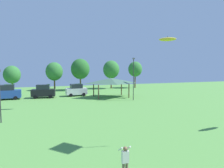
{
  "coord_description": "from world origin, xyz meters",
  "views": [
    {
      "loc": [
        -5.26,
        0.34,
        5.73
      ],
      "look_at": [
        -0.61,
        14.45,
        4.43
      ],
      "focal_mm": 32.0,
      "sensor_mm": 36.0,
      "label": 1
    }
  ],
  "objects_px": {
    "person_standing_near_foreground": "(125,160)",
    "light_post_0": "(133,77)",
    "parked_car_second_from_left": "(6,92)",
    "parked_car_third_from_left": "(43,91)",
    "kite_flying_7": "(167,39)",
    "light_post_2": "(0,93)",
    "treeline_tree_2": "(54,72)",
    "park_pavilion": "(111,81)",
    "parked_car_rightmost_in_row": "(76,90)",
    "treeline_tree_5": "(135,69)",
    "treeline_tree_1": "(12,75)",
    "treeline_tree_4": "(111,70)",
    "treeline_tree_3": "(80,69)"
  },
  "relations": [
    {
      "from": "light_post_0",
      "to": "light_post_2",
      "type": "xyz_separation_m",
      "value": [
        -18.57,
        -8.37,
        -0.9
      ]
    },
    {
      "from": "person_standing_near_foreground",
      "to": "treeline_tree_2",
      "type": "distance_m",
      "value": 41.11
    },
    {
      "from": "treeline_tree_4",
      "to": "parked_car_rightmost_in_row",
      "type": "bearing_deg",
      "value": -135.17
    },
    {
      "from": "treeline_tree_1",
      "to": "treeline_tree_4",
      "type": "bearing_deg",
      "value": 1.32
    },
    {
      "from": "parked_car_third_from_left",
      "to": "park_pavilion",
      "type": "distance_m",
      "value": 12.52
    },
    {
      "from": "park_pavilion",
      "to": "treeline_tree_2",
      "type": "height_order",
      "value": "treeline_tree_2"
    },
    {
      "from": "kite_flying_7",
      "to": "park_pavilion",
      "type": "distance_m",
      "value": 12.84
    },
    {
      "from": "person_standing_near_foreground",
      "to": "treeline_tree_3",
      "type": "xyz_separation_m",
      "value": [
        4.13,
        39.17,
        4.16
      ]
    },
    {
      "from": "light_post_0",
      "to": "treeline_tree_1",
      "type": "height_order",
      "value": "light_post_0"
    },
    {
      "from": "person_standing_near_foreground",
      "to": "parked_car_second_from_left",
      "type": "distance_m",
      "value": 30.98
    },
    {
      "from": "person_standing_near_foreground",
      "to": "treeline_tree_3",
      "type": "distance_m",
      "value": 39.61
    },
    {
      "from": "person_standing_near_foreground",
      "to": "parked_car_second_from_left",
      "type": "height_order",
      "value": "parked_car_second_from_left"
    },
    {
      "from": "parked_car_rightmost_in_row",
      "to": "treeline_tree_3",
      "type": "relative_size",
      "value": 0.54
    },
    {
      "from": "parked_car_second_from_left",
      "to": "treeline_tree_2",
      "type": "bearing_deg",
      "value": 50.31
    },
    {
      "from": "treeline_tree_2",
      "to": "treeline_tree_5",
      "type": "height_order",
      "value": "treeline_tree_5"
    },
    {
      "from": "treeline_tree_3",
      "to": "treeline_tree_4",
      "type": "bearing_deg",
      "value": 7.84
    },
    {
      "from": "person_standing_near_foreground",
      "to": "light_post_0",
      "type": "relative_size",
      "value": 0.24
    },
    {
      "from": "treeline_tree_1",
      "to": "light_post_0",
      "type": "bearing_deg",
      "value": -40.2
    },
    {
      "from": "light_post_0",
      "to": "treeline_tree_5",
      "type": "xyz_separation_m",
      "value": [
        8.72,
        18.17,
        1.0
      ]
    },
    {
      "from": "parked_car_second_from_left",
      "to": "light_post_2",
      "type": "relative_size",
      "value": 0.88
    },
    {
      "from": "parked_car_second_from_left",
      "to": "treeline_tree_5",
      "type": "xyz_separation_m",
      "value": [
        29.41,
        10.79,
        3.74
      ]
    },
    {
      "from": "person_standing_near_foreground",
      "to": "kite_flying_7",
      "type": "relative_size",
      "value": 0.62
    },
    {
      "from": "treeline_tree_1",
      "to": "parked_car_rightmost_in_row",
      "type": "bearing_deg",
      "value": -38.18
    },
    {
      "from": "parked_car_rightmost_in_row",
      "to": "park_pavilion",
      "type": "xyz_separation_m",
      "value": [
        5.93,
        -3.55,
        1.92
      ]
    },
    {
      "from": "light_post_0",
      "to": "treeline_tree_4",
      "type": "bearing_deg",
      "value": 83.66
    },
    {
      "from": "kite_flying_7",
      "to": "light_post_2",
      "type": "height_order",
      "value": "kite_flying_7"
    },
    {
      "from": "person_standing_near_foreground",
      "to": "parked_car_rightmost_in_row",
      "type": "height_order",
      "value": "parked_car_rightmost_in_row"
    },
    {
      "from": "person_standing_near_foreground",
      "to": "treeline_tree_2",
      "type": "bearing_deg",
      "value": 93.63
    },
    {
      "from": "parked_car_second_from_left",
      "to": "treeline_tree_1",
      "type": "height_order",
      "value": "treeline_tree_1"
    },
    {
      "from": "kite_flying_7",
      "to": "treeline_tree_2",
      "type": "xyz_separation_m",
      "value": [
        -19.34,
        18.14,
        -6.15
      ]
    },
    {
      "from": "treeline_tree_2",
      "to": "treeline_tree_5",
      "type": "xyz_separation_m",
      "value": [
        20.91,
        -0.94,
        0.48
      ]
    },
    {
      "from": "parked_car_rightmost_in_row",
      "to": "treeline_tree_4",
      "type": "relative_size",
      "value": 0.57
    },
    {
      "from": "person_standing_near_foreground",
      "to": "treeline_tree_1",
      "type": "distance_m",
      "value": 41.35
    },
    {
      "from": "treeline_tree_1",
      "to": "treeline_tree_5",
      "type": "relative_size",
      "value": 0.84
    },
    {
      "from": "treeline_tree_1",
      "to": "parked_car_third_from_left",
      "type": "bearing_deg",
      "value": -57.8
    },
    {
      "from": "parked_car_second_from_left",
      "to": "parked_car_third_from_left",
      "type": "distance_m",
      "value": 6.08
    },
    {
      "from": "kite_flying_7",
      "to": "treeline_tree_3",
      "type": "distance_m",
      "value": 21.85
    },
    {
      "from": "person_standing_near_foreground",
      "to": "park_pavilion",
      "type": "distance_m",
      "value": 27.41
    },
    {
      "from": "treeline_tree_2",
      "to": "treeline_tree_4",
      "type": "xyz_separation_m",
      "value": [
        14.25,
        -0.61,
        0.41
      ]
    },
    {
      "from": "treeline_tree_5",
      "to": "treeline_tree_2",
      "type": "bearing_deg",
      "value": 177.43
    },
    {
      "from": "parked_car_rightmost_in_row",
      "to": "treeline_tree_5",
      "type": "xyz_separation_m",
      "value": [
        17.26,
        10.21,
        3.85
      ]
    },
    {
      "from": "light_post_0",
      "to": "person_standing_near_foreground",
      "type": "bearing_deg",
      "value": -115.33
    },
    {
      "from": "light_post_2",
      "to": "treeline_tree_1",
      "type": "xyz_separation_m",
      "value": [
        -2.69,
        26.34,
        0.81
      ]
    },
    {
      "from": "treeline_tree_4",
      "to": "treeline_tree_3",
      "type": "bearing_deg",
      "value": -172.16
    },
    {
      "from": "parked_car_third_from_left",
      "to": "person_standing_near_foreground",
      "type": "bearing_deg",
      "value": -74.93
    },
    {
      "from": "park_pavilion",
      "to": "treeline_tree_4",
      "type": "distance_m",
      "value": 14.96
    },
    {
      "from": "light_post_2",
      "to": "treeline_tree_3",
      "type": "bearing_deg",
      "value": 64.32
    },
    {
      "from": "person_standing_near_foreground",
      "to": "parked_car_third_from_left",
      "type": "height_order",
      "value": "parked_car_third_from_left"
    },
    {
      "from": "light_post_0",
      "to": "treeline_tree_2",
      "type": "xyz_separation_m",
      "value": [
        -12.2,
        19.11,
        0.53
      ]
    },
    {
      "from": "parked_car_third_from_left",
      "to": "treeline_tree_5",
      "type": "height_order",
      "value": "treeline_tree_5"
    }
  ]
}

